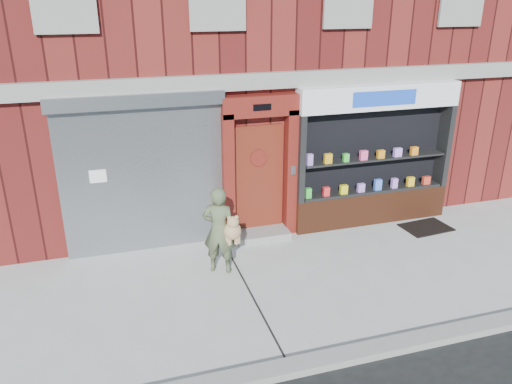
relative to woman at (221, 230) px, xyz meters
name	(u,v)px	position (x,y,z in m)	size (l,w,h in m)	color
ground	(330,273)	(1.84, -0.67, -0.81)	(80.00, 80.00, 0.00)	#9E9E99
curb	(396,345)	(1.84, -2.82, -0.75)	(60.00, 0.30, 0.12)	gray
building	(240,22)	(1.84, 5.33, 3.19)	(12.00, 8.16, 8.00)	#4B1211
shutter_bay	(142,165)	(-1.16, 1.26, 0.91)	(3.10, 0.30, 3.04)	gray
red_door_bay	(260,168)	(1.09, 1.19, 0.65)	(1.52, 0.58, 2.90)	#53120E
pharmacy_bay	(373,162)	(3.59, 1.15, 0.57)	(3.50, 0.41, 3.00)	#552614
woman	(221,230)	(0.00, 0.00, 0.00)	(0.71, 0.60, 1.60)	#4B5739
doormat	(426,227)	(4.60, 0.46, -0.79)	(0.99, 0.70, 0.02)	black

